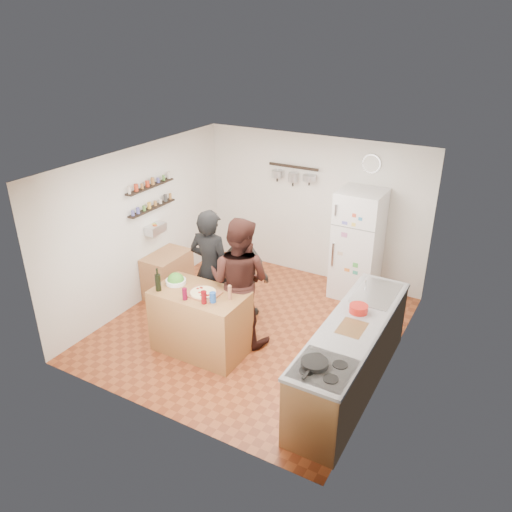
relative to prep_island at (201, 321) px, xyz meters
The scene contains 26 objects.
room_shell 1.48m from the prep_island, 73.61° to the left, with size 4.20×4.20×4.20m.
prep_island is the anchor object (origin of this frame).
pizza_board 0.47m from the prep_island, 14.04° to the right, with size 0.42×0.34×0.02m, color brown.
pizza 0.49m from the prep_island, 14.04° to the right, with size 0.34×0.34×0.02m, color beige.
salad_bowl 0.64m from the prep_island, behind, with size 0.28×0.28×0.06m, color white.
wine_bottle 0.79m from the prep_island, 156.25° to the right, with size 0.08×0.08×0.23m, color black.
wine_glass_near 0.59m from the prep_island, 101.77° to the right, with size 0.07×0.07×0.16m, color #53071D.
wine_glass_far 0.62m from the prep_island, 42.27° to the right, with size 0.07×0.07×0.17m, color #5D080C.
pepper_mill 0.70m from the prep_island, ahead, with size 0.05×0.05×0.16m, color #91583D.
salt_canister 0.61m from the prep_island, 21.80° to the right, with size 0.08×0.08×0.14m, color #1A4390.
person_left 0.81m from the prep_island, 110.81° to the left, with size 0.67×0.44×1.83m, color black.
person_center 0.76m from the prep_island, 57.78° to the left, with size 0.90×0.70×1.85m, color black.
person_back 1.13m from the prep_island, 86.50° to the left, with size 0.88×0.37×1.50m, color #33302D.
counter_run 2.07m from the prep_island, ahead, with size 0.63×2.63×0.90m, color #9E7042.
stove_top 2.21m from the prep_island, 18.62° to the right, with size 0.60×0.62×0.02m, color white.
skillet 2.13m from the prep_island, 19.67° to the right, with size 0.29×0.29×0.06m, color black.
sink 2.38m from the prep_island, 28.38° to the left, with size 0.50×0.80×0.03m, color silver.
cutting_board 2.11m from the prep_island, ahead, with size 0.30×0.40×0.02m, color brown.
red_bowl 2.14m from the prep_island, 15.03° to the left, with size 0.23×0.23×0.10m, color #B41C14.
fridge 2.91m from the prep_island, 63.03° to the left, with size 0.70×0.68×1.80m, color white.
wall_clock 3.59m from the prep_island, 65.74° to the left, with size 0.30×0.30×0.03m, color silver.
spice_shelf_lower 2.14m from the prep_island, 147.41° to the left, with size 0.12×1.00×0.03m, color black.
spice_shelf_upper 2.34m from the prep_island, 147.41° to the left, with size 0.12×1.00×0.03m, color black.
produce_basket 1.97m from the prep_island, 146.91° to the left, with size 0.18×0.35×0.14m, color silver.
side_table 1.73m from the prep_island, 143.64° to the left, with size 0.50×0.80×0.73m, color #A87646.
pot_rack 3.18m from the prep_island, 89.96° to the left, with size 0.90×0.04×0.04m, color black.
Camera 1 is at (3.13, -5.46, 4.14)m, focal length 35.00 mm.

